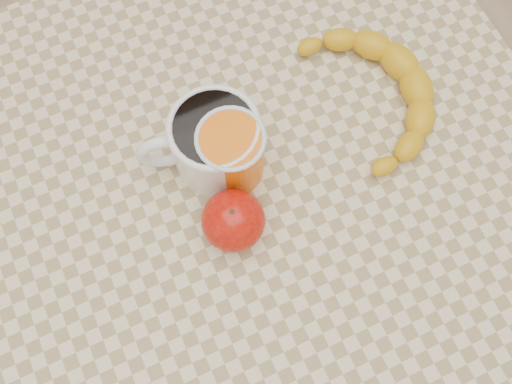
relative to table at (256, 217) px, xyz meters
name	(u,v)px	position (x,y,z in m)	size (l,w,h in m)	color
ground	(256,293)	(0.00, 0.00, -0.66)	(3.00, 3.00, 0.00)	tan
table	(256,217)	(0.00, 0.00, 0.00)	(0.80, 0.80, 0.75)	beige
coffee_mug	(213,142)	(-0.02, 0.07, 0.14)	(0.16, 0.13, 0.09)	white
orange_juice_glass	(232,153)	(-0.01, 0.05, 0.13)	(0.08, 0.08, 0.09)	orange
apple	(233,220)	(-0.04, -0.02, 0.12)	(0.10, 0.10, 0.07)	#8F0804
banana	(375,94)	(0.19, 0.06, 0.11)	(0.21, 0.28, 0.04)	gold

